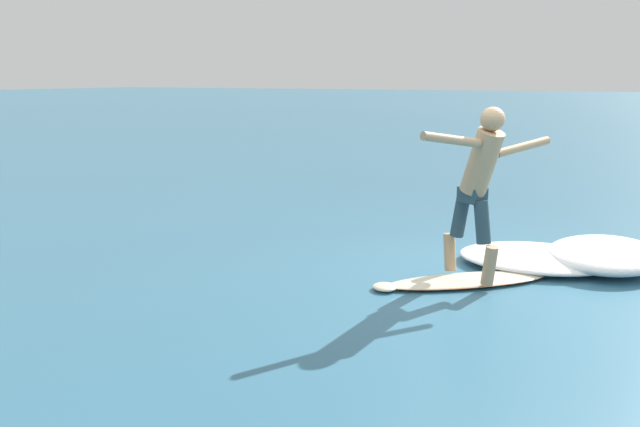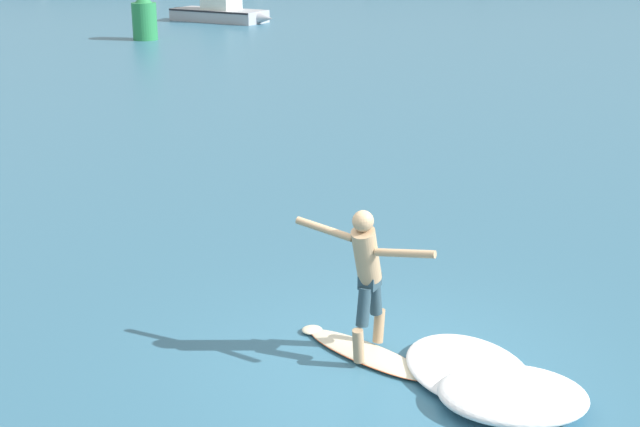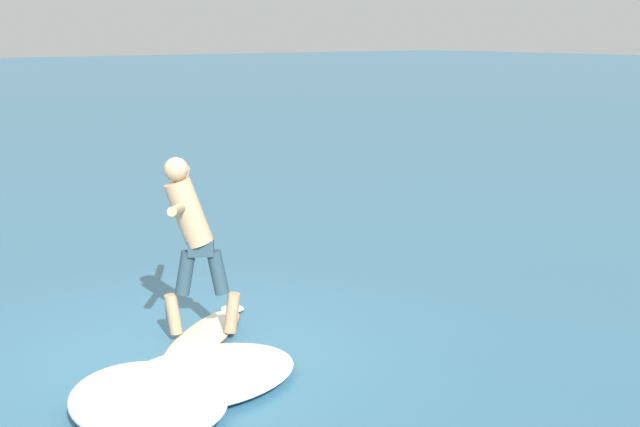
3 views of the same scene
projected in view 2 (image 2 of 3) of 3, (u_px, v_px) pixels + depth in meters
name	position (u px, v px, depth m)	size (l,w,h in m)	color
ground_plane	(385.00, 368.00, 10.43)	(200.00, 200.00, 0.00)	teal
surfboard	(366.00, 353.00, 10.69)	(1.60, 1.79, 0.21)	beige
surfer	(367.00, 269.00, 10.23)	(1.50, 1.04, 1.84)	tan
fishing_boat_near_jetty	(221.00, 8.00, 45.66)	(5.43, 4.45, 2.98)	#A7ABB1
channel_marker_buoy	(144.00, 19.00, 38.64)	(1.07, 1.07, 2.03)	#288447
wave_foam_at_tail	(513.00, 395.00, 9.53)	(1.83, 1.58, 0.30)	white
wave_foam_at_nose	(468.00, 369.00, 10.21)	(1.69, 2.05, 0.18)	white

